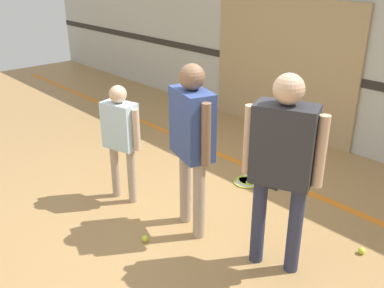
# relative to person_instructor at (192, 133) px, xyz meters

# --- Properties ---
(ground_plane) EXTENTS (16.00, 16.00, 0.00)m
(ground_plane) POSITION_rel_person_instructor_xyz_m (-0.22, -0.13, -1.05)
(ground_plane) COLOR #A87F4C
(wall_back) EXTENTS (16.00, 0.07, 3.20)m
(wall_back) POSITION_rel_person_instructor_xyz_m (-0.22, 2.99, 0.54)
(wall_back) COLOR beige
(wall_back) RESTS_ON ground_plane
(wall_panel) EXTENTS (2.61, 0.05, 2.05)m
(wall_panel) POSITION_rel_person_instructor_xyz_m (-1.16, 2.93, -0.03)
(wall_panel) COLOR tan
(wall_panel) RESTS_ON ground_plane
(floor_stripe) EXTENTS (14.40, 0.10, 0.01)m
(floor_stripe) POSITION_rel_person_instructor_xyz_m (-0.22, 1.51, -1.05)
(floor_stripe) COLOR orange
(floor_stripe) RESTS_ON ground_plane
(person_instructor) EXTENTS (0.62, 0.39, 1.71)m
(person_instructor) POSITION_rel_person_instructor_xyz_m (0.00, 0.00, 0.00)
(person_instructor) COLOR tan
(person_instructor) RESTS_ON ground_plane
(person_student_left) EXTENTS (0.50, 0.30, 1.34)m
(person_student_left) POSITION_rel_person_instructor_xyz_m (-0.96, -0.17, -0.22)
(person_student_left) COLOR tan
(person_student_left) RESTS_ON ground_plane
(person_student_right) EXTENTS (0.62, 0.44, 1.76)m
(person_student_right) POSITION_rel_person_instructor_xyz_m (0.92, 0.15, 0.03)
(person_student_right) COLOR #2D334C
(person_student_right) RESTS_ON ground_plane
(racket_spare_on_floor) EXTENTS (0.57, 0.40, 0.03)m
(racket_spare_on_floor) POSITION_rel_person_instructor_xyz_m (-0.24, 1.15, -1.04)
(racket_spare_on_floor) COLOR #C6D838
(racket_spare_on_floor) RESTS_ON ground_plane
(racket_second_spare) EXTENTS (0.57, 0.34, 0.03)m
(racket_second_spare) POSITION_rel_person_instructor_xyz_m (-0.25, 1.23, -1.04)
(racket_second_spare) COLOR #C6D838
(racket_second_spare) RESTS_ON ground_plane
(tennis_ball_near_instructor) EXTENTS (0.07, 0.07, 0.07)m
(tennis_ball_near_instructor) POSITION_rel_person_instructor_xyz_m (-0.13, -0.50, -1.02)
(tennis_ball_near_instructor) COLOR #CCE038
(tennis_ball_near_instructor) RESTS_ON ground_plane
(tennis_ball_by_spare_racket) EXTENTS (0.07, 0.07, 0.07)m
(tennis_ball_by_spare_racket) POSITION_rel_person_instructor_xyz_m (-0.21, 1.12, -1.02)
(tennis_ball_by_spare_racket) COLOR #CCE038
(tennis_ball_by_spare_racket) RESTS_ON ground_plane
(tennis_ball_stray_left) EXTENTS (0.07, 0.07, 0.07)m
(tennis_ball_stray_left) POSITION_rel_person_instructor_xyz_m (1.39, 0.88, -1.02)
(tennis_ball_stray_left) COLOR #CCE038
(tennis_ball_stray_left) RESTS_ON ground_plane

